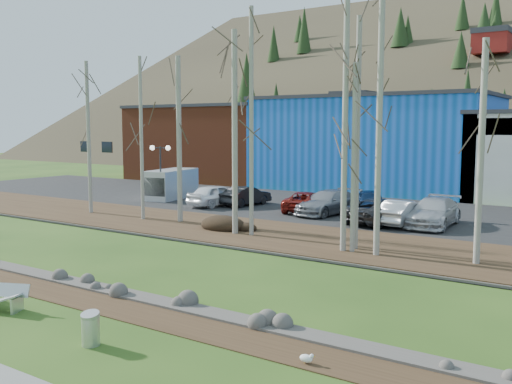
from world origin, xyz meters
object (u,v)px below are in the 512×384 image
Objects in this scene: litter_bin at (91,330)px; car_4 at (370,202)px; car_2 at (306,201)px; car_5 at (402,212)px; car_6 at (381,211)px; van_grey at (169,184)px; seagull at (307,358)px; car_3 at (328,202)px; car_1 at (246,196)px; car_7 at (433,212)px; street_lamp at (160,157)px; car_0 at (216,195)px.

car_4 is (-2.29, 24.29, 0.49)m from litter_bin.
car_2 is 7.12m from car_5.
car_6 is 17.76m from van_grey.
seagull is 0.09× the size of car_4.
seagull is at bearing -98.37° from car_4.
litter_bin is 22.93m from car_3.
car_3 is at bearing -177.42° from car_1.
van_grey is (-17.67, 1.82, 0.38)m from car_6.
car_4 is 15.79m from van_grey.
car_5 is 1.70m from car_7.
car_6 is 0.96× the size of car_7.
car_7 is at bearing -54.63° from car_4.
van_grey is (-11.88, 0.15, 0.45)m from car_2.
street_lamp reaches higher than seagull.
seagull is 0.09× the size of car_0.
van_grey is (-15.73, -1.29, 0.35)m from car_4.
car_5 is at bearing -20.49° from street_lamp.
van_grey is (-18.03, 22.99, 0.83)m from litter_bin.
car_5 is at bearing -161.12° from car_7.
car_6 is at bearing 177.14° from car_1.
car_7 is at bearing -13.89° from van_grey.
car_3 is (12.83, 1.32, -2.48)m from street_lamp.
seagull is 0.09× the size of car_2.
car_7 is (2.74, 0.66, 0.06)m from car_6.
car_0 is 13.35m from car_5.
litter_bin is 27.46m from street_lamp.
car_4 is (8.66, 1.29, 0.08)m from car_1.
car_4 is (3.85, 1.45, 0.10)m from car_2.
street_lamp reaches higher than car_3.
litter_bin is 5.58m from seagull.
car_7 is (13.34, -1.16, 0.10)m from car_1.
car_2 reaches higher than seagull.
car_6 is at bearing 3.87° from car_5.
car_4 is (2.10, 1.79, -0.00)m from car_3.
car_7 is at bearing -178.07° from car_1.
car_2 is at bearing -12.14° from street_lamp.
car_3 reaches higher than litter_bin.
car_5 is at bearing -3.27° from car_3.
seagull is 0.08× the size of van_grey.
car_7 is (8.52, -1.00, 0.13)m from car_2.
car_6 is (-0.36, 21.17, 0.45)m from litter_bin.
street_lamp is at bearing -76.74° from van_grey.
car_4 is at bearing -164.61° from car_1.
seagull is at bearing 105.29° from car_2.
car_0 is 8.20m from car_3.
van_grey is at bearing 131.88° from seagull.
car_5 is 18.90m from van_grey.
seagull is at bearing 118.50° from car_6.
car_4 is 0.82× the size of car_7.
car_0 is 1.04× the size of car_5.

